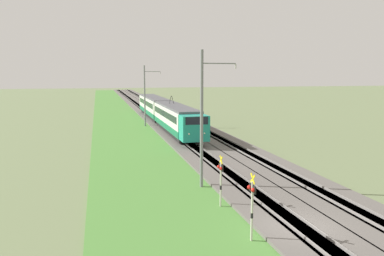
% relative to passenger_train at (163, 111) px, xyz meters
% --- Properties ---
extents(ground_plane, '(400.00, 400.00, 0.00)m').
position_rel_passenger_train_xyz_m(ground_plane, '(-40.37, 0.00, -2.34)').
color(ground_plane, '#6B7A51').
extents(ballast_main, '(240.00, 4.40, 0.30)m').
position_rel_passenger_train_xyz_m(ballast_main, '(9.63, 0.00, -2.19)').
color(ballast_main, '#605B56').
rests_on(ballast_main, ground).
extents(ballast_adjacent, '(240.00, 4.40, 0.30)m').
position_rel_passenger_train_xyz_m(ballast_adjacent, '(9.63, -4.29, -2.19)').
color(ballast_adjacent, '#605B56').
rests_on(ballast_adjacent, ground).
extents(track_main, '(240.00, 1.57, 0.45)m').
position_rel_passenger_train_xyz_m(track_main, '(9.63, 0.00, -2.18)').
color(track_main, '#4C4238').
rests_on(track_main, ground).
extents(track_adjacent, '(240.00, 1.57, 0.45)m').
position_rel_passenger_train_xyz_m(track_adjacent, '(9.63, -4.29, -2.18)').
color(track_adjacent, '#4C4238').
rests_on(track_adjacent, ground).
extents(grass_verge, '(240.00, 10.11, 0.12)m').
position_rel_passenger_train_xyz_m(grass_verge, '(9.63, 5.47, -2.28)').
color(grass_verge, '#4C8438').
rests_on(grass_verge, ground).
extents(passenger_train, '(39.57, 2.99, 5.00)m').
position_rel_passenger_train_xyz_m(passenger_train, '(0.00, 0.00, 0.00)').
color(passenger_train, teal).
rests_on(passenger_train, ground).
extents(crossing_signal_near, '(0.70, 0.23, 3.39)m').
position_rel_passenger_train_xyz_m(crossing_signal_near, '(-40.84, 2.87, -0.27)').
color(crossing_signal_near, beige).
rests_on(crossing_signal_near, ground).
extents(crossing_signal_aux, '(0.70, 0.23, 3.21)m').
position_rel_passenger_train_xyz_m(crossing_signal_aux, '(-36.07, 2.81, -0.39)').
color(crossing_signal_aux, beige).
rests_on(crossing_signal_aux, ground).
extents(catenary_mast_near, '(0.22, 2.56, 9.53)m').
position_rel_passenger_train_xyz_m(catenary_mast_near, '(-32.03, 2.80, 2.57)').
color(catenary_mast_near, slate).
rests_on(catenary_mast_near, ground).
extents(catenary_mast_mid, '(0.22, 2.56, 9.17)m').
position_rel_passenger_train_xyz_m(catenary_mast_mid, '(-0.39, 2.79, 2.39)').
color(catenary_mast_mid, slate).
rests_on(catenary_mast_mid, ground).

